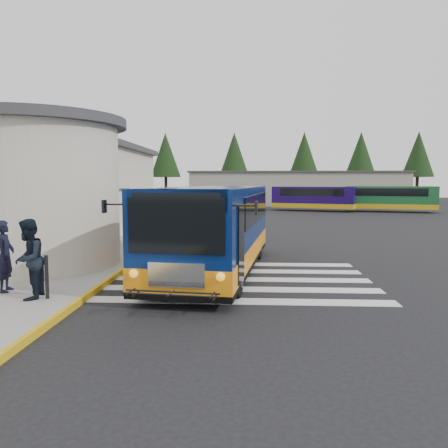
{
  "coord_description": "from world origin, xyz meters",
  "views": [
    {
      "loc": [
        -0.12,
        -13.54,
        2.89
      ],
      "look_at": [
        -0.81,
        -0.5,
        1.63
      ],
      "focal_mm": 35.0,
      "sensor_mm": 36.0,
      "label": 1
    }
  ],
  "objects_px": {
    "transit_bus": "(215,232)",
    "pedestrian_b": "(28,259)",
    "far_bus_b": "(390,198)",
    "far_bus_a": "(314,197)",
    "pedestrian_a": "(5,256)",
    "bollard": "(47,277)"
  },
  "relations": [
    {
      "from": "transit_bus",
      "to": "pedestrian_b",
      "type": "xyz_separation_m",
      "value": [
        -4.08,
        -4.01,
        -0.21
      ]
    },
    {
      "from": "far_bus_b",
      "to": "pedestrian_b",
      "type": "bearing_deg",
      "value": 165.82
    },
    {
      "from": "far_bus_a",
      "to": "pedestrian_a",
      "type": "bearing_deg",
      "value": -178.8
    },
    {
      "from": "far_bus_a",
      "to": "transit_bus",
      "type": "bearing_deg",
      "value": -172.34
    },
    {
      "from": "transit_bus",
      "to": "pedestrian_a",
      "type": "xyz_separation_m",
      "value": [
        -5.01,
        -3.36,
        -0.26
      ]
    },
    {
      "from": "bollard",
      "to": "pedestrian_b",
      "type": "bearing_deg",
      "value": -176.16
    },
    {
      "from": "transit_bus",
      "to": "pedestrian_b",
      "type": "bearing_deg",
      "value": -128.64
    },
    {
      "from": "transit_bus",
      "to": "far_bus_b",
      "type": "height_order",
      "value": "transit_bus"
    },
    {
      "from": "far_bus_b",
      "to": "far_bus_a",
      "type": "bearing_deg",
      "value": 97.63
    },
    {
      "from": "far_bus_a",
      "to": "far_bus_b",
      "type": "height_order",
      "value": "far_bus_b"
    },
    {
      "from": "bollard",
      "to": "far_bus_a",
      "type": "distance_m",
      "value": 35.95
    },
    {
      "from": "pedestrian_a",
      "to": "far_bus_a",
      "type": "distance_m",
      "value": 35.81
    },
    {
      "from": "transit_bus",
      "to": "bollard",
      "type": "relative_size",
      "value": 9.55
    },
    {
      "from": "far_bus_a",
      "to": "far_bus_b",
      "type": "xyz_separation_m",
      "value": [
        7.19,
        -1.0,
        0.04
      ]
    },
    {
      "from": "pedestrian_b",
      "to": "bollard",
      "type": "distance_m",
      "value": 0.59
    },
    {
      "from": "transit_bus",
      "to": "bollard",
      "type": "distance_m",
      "value": 5.45
    },
    {
      "from": "pedestrian_a",
      "to": "bollard",
      "type": "relative_size",
      "value": 1.73
    },
    {
      "from": "pedestrian_b",
      "to": "far_bus_a",
      "type": "height_order",
      "value": "far_bus_a"
    },
    {
      "from": "far_bus_a",
      "to": "far_bus_b",
      "type": "bearing_deg",
      "value": -76.01
    },
    {
      "from": "pedestrian_b",
      "to": "far_bus_b",
      "type": "distance_m",
      "value": 38.17
    },
    {
      "from": "transit_bus",
      "to": "far_bus_b",
      "type": "distance_m",
      "value": 32.7
    },
    {
      "from": "pedestrian_b",
      "to": "pedestrian_a",
      "type": "bearing_deg",
      "value": -131.6
    }
  ]
}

